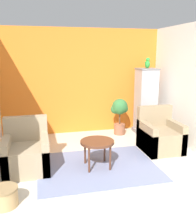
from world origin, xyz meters
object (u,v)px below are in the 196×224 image
birdcage (146,102)px  potted_plant (120,112)px  armchair_right (160,136)px  armchair_left (27,154)px  parrot (147,63)px  wicker_basket (4,196)px  coffee_table (97,144)px

birdcage → potted_plant: 0.69m
armchair_right → birdcage: size_ratio=0.55×
armchair_left → parrot: bearing=27.6°
armchair_left → birdcage: birdcage is taller
wicker_basket → potted_plant: bearing=46.1°
armchair_right → birdcage: 1.26m
armchair_left → birdcage: 3.13m
armchair_right → potted_plant: potted_plant is taller
birdcage → wicker_basket: bearing=-141.0°
armchair_left → parrot: parrot is taller
armchair_left → armchair_right: size_ratio=1.00×
parrot → potted_plant: size_ratio=0.29×
armchair_right → parrot: 1.81m
coffee_table → armchair_left: 1.18m
potted_plant → wicker_basket: (-2.34, -2.43, -0.42)m
coffee_table → armchair_right: size_ratio=0.67×
armchair_left → wicker_basket: armchair_left is taller
coffee_table → potted_plant: potted_plant is taller
coffee_table → parrot: 2.59m
coffee_table → armchair_right: 1.48m
armchair_left → coffee_table: bearing=-9.1°
potted_plant → birdcage: bearing=-1.0°
armchair_left → wicker_basket: (-0.25, -0.99, -0.15)m
coffee_table → wicker_basket: coffee_table is taller
potted_plant → armchair_right: bearing=-68.2°
armchair_right → potted_plant: size_ratio=0.99×
parrot → armchair_right: bearing=-99.4°
coffee_table → potted_plant: bearing=60.1°
potted_plant → armchair_left: bearing=-145.4°
coffee_table → birdcage: birdcage is taller
armchair_right → wicker_basket: (-2.80, -1.27, -0.15)m
birdcage → parrot: bearing=90.0°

